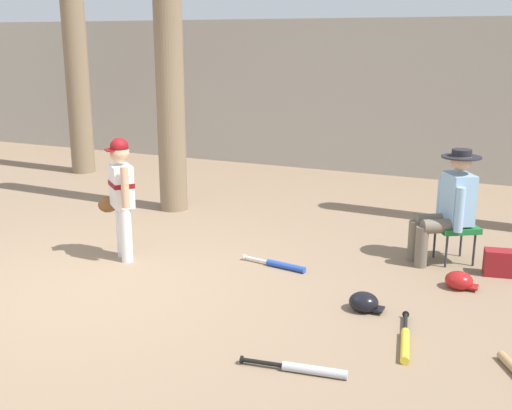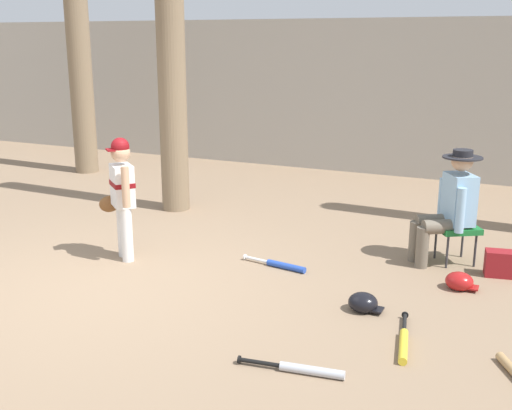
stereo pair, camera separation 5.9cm
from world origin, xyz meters
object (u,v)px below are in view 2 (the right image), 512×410
(folding_stool, at_px, (456,229))
(bat_blue_youth, at_px, (281,265))
(seated_spectator, at_px, (450,204))
(batting_helmet_red, at_px, (459,281))
(bat_yellow_trainer, at_px, (404,342))
(young_ballplayer, at_px, (121,191))
(handbag_beside_stool, at_px, (503,264))
(tree_far_left, at_px, (76,7))
(batting_helmet_black, at_px, (363,303))
(bat_aluminum_silver, at_px, (303,369))
(tree_near_player, at_px, (171,61))

(folding_stool, relative_size, bat_blue_youth, 0.75)
(seated_spectator, relative_size, batting_helmet_red, 3.93)
(bat_yellow_trainer, bearing_deg, seated_spectator, 90.03)
(young_ballplayer, xyz_separation_m, handbag_beside_stool, (3.72, 1.13, -0.61))
(bat_yellow_trainer, distance_m, batting_helmet_red, 1.38)
(handbag_beside_stool, bearing_deg, young_ballplayer, -163.06)
(handbag_beside_stool, height_order, tree_far_left, tree_far_left)
(young_ballplayer, height_order, batting_helmet_red, young_ballplayer)
(handbag_beside_stool, bearing_deg, batting_helmet_red, -123.21)
(bat_yellow_trainer, distance_m, batting_helmet_black, 0.68)
(seated_spectator, bearing_deg, folding_stool, 31.83)
(young_ballplayer, bearing_deg, tree_far_left, 134.11)
(bat_aluminum_silver, bearing_deg, tree_near_player, 132.87)
(handbag_beside_stool, xyz_separation_m, bat_yellow_trainer, (-0.57, -1.88, -0.10))
(batting_helmet_black, bearing_deg, seated_spectator, 73.51)
(young_ballplayer, bearing_deg, bat_aluminum_silver, -29.28)
(handbag_beside_stool, xyz_separation_m, bat_aluminum_silver, (-1.13, -2.59, -0.10))
(tree_near_player, height_order, bat_blue_youth, tree_near_player)
(seated_spectator, height_order, handbag_beside_stool, seated_spectator)
(tree_far_left, height_order, bat_aluminum_silver, tree_far_left)
(young_ballplayer, relative_size, bat_yellow_trainer, 1.59)
(young_ballplayer, distance_m, seated_spectator, 3.40)
(tree_near_player, xyz_separation_m, handbag_beside_stool, (4.29, -0.82, -1.86))
(seated_spectator, xyz_separation_m, handbag_beside_stool, (0.57, -0.16, -0.51))
(seated_spectator, xyz_separation_m, bat_yellow_trainer, (0.00, -2.04, -0.61))
(folding_stool, relative_size, bat_aluminum_silver, 0.71)
(tree_far_left, relative_size, batting_helmet_black, 20.10)
(folding_stool, bearing_deg, handbag_beside_stool, -23.56)
(handbag_beside_stool, bearing_deg, bat_blue_youth, -160.99)
(batting_helmet_black, bearing_deg, handbag_beside_stool, 53.26)
(young_ballplayer, distance_m, batting_helmet_red, 3.50)
(tree_far_left, bearing_deg, tree_near_player, -28.25)
(seated_spectator, xyz_separation_m, tree_far_left, (-6.48, 2.14, 2.14))
(tree_near_player, height_order, bat_aluminum_silver, tree_near_player)
(batting_helmet_red, bearing_deg, folding_stool, 101.48)
(folding_stool, xyz_separation_m, tree_far_left, (-6.56, 2.09, 2.41))
(handbag_beside_stool, xyz_separation_m, bat_blue_youth, (-2.08, -0.72, -0.10))
(young_ballplayer, relative_size, seated_spectator, 1.09)
(batting_helmet_black, bearing_deg, young_ballplayer, 174.73)
(bat_aluminum_silver, xyz_separation_m, bat_yellow_trainer, (0.55, 0.70, 0.00))
(young_ballplayer, height_order, bat_aluminum_silver, young_ballplayer)
(handbag_beside_stool, height_order, batting_helmet_red, handbag_beside_stool)
(seated_spectator, xyz_separation_m, bat_blue_youth, (-1.50, -0.88, -0.61))
(seated_spectator, bearing_deg, bat_aluminum_silver, -101.39)
(bat_aluminum_silver, bearing_deg, bat_blue_youth, 116.88)
(tree_near_player, relative_size, handbag_beside_stool, 13.67)
(folding_stool, height_order, batting_helmet_red, folding_stool)
(tree_near_player, distance_m, bat_blue_youth, 3.33)
(tree_near_player, height_order, seated_spectator, tree_near_player)
(young_ballplayer, xyz_separation_m, folding_stool, (3.23, 1.35, -0.38))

